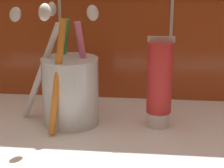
% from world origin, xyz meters
% --- Properties ---
extents(sink_counter, '(0.74, 0.32, 0.02)m').
position_xyz_m(sink_counter, '(0.00, 0.00, 0.01)').
color(sink_counter, white).
rests_on(sink_counter, ground).
extents(toothbrush_cup, '(0.14, 0.12, 0.18)m').
position_xyz_m(toothbrush_cup, '(-0.13, 0.04, 0.07)').
color(toothbrush_cup, silver).
rests_on(toothbrush_cup, sink_counter).
extents(toothpaste_tube, '(0.04, 0.04, 0.13)m').
position_xyz_m(toothpaste_tube, '(0.00, 0.04, 0.08)').
color(toothpaste_tube, white).
rests_on(toothpaste_tube, sink_counter).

